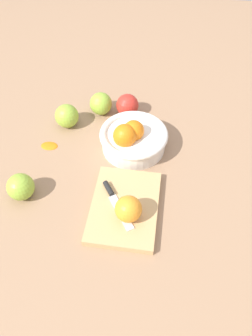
{
  "coord_description": "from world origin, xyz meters",
  "views": [
    {
      "loc": [
        0.59,
        0.14,
        0.71
      ],
      "look_at": [
        0.02,
        0.07,
        0.04
      ],
      "focal_mm": 35.18,
      "sensor_mm": 36.0,
      "label": 1
    }
  ],
  "objects_px": {
    "bowl": "(133,138)",
    "orange_on_board": "(128,209)",
    "apple_front_left": "(101,104)",
    "knife": "(114,198)",
    "apple_front_left_2": "(67,116)",
    "apple_front_right": "(21,187)",
    "cutting_board": "(125,207)",
    "apple_back_left": "(127,105)"
  },
  "relations": [
    {
      "from": "apple_front_right",
      "to": "apple_front_left_2",
      "type": "xyz_separation_m",
      "value": [
        -0.29,
        0.05,
        0.0
      ]
    },
    {
      "from": "bowl",
      "to": "apple_front_right",
      "type": "relative_size",
      "value": 2.79
    },
    {
      "from": "orange_on_board",
      "to": "knife",
      "type": "distance_m",
      "value": 0.07
    },
    {
      "from": "cutting_board",
      "to": "orange_on_board",
      "type": "xyz_separation_m",
      "value": [
        0.03,
        0.01,
        0.04
      ]
    },
    {
      "from": "bowl",
      "to": "apple_back_left",
      "type": "xyz_separation_m",
      "value": [
        -0.15,
        -0.03,
        -0.0
      ]
    },
    {
      "from": "cutting_board",
      "to": "orange_on_board",
      "type": "bearing_deg",
      "value": 21.92
    },
    {
      "from": "apple_front_left",
      "to": "orange_on_board",
      "type": "bearing_deg",
      "value": 18.74
    },
    {
      "from": "bowl",
      "to": "orange_on_board",
      "type": "height_order",
      "value": "bowl"
    },
    {
      "from": "apple_front_right",
      "to": "apple_front_left",
      "type": "bearing_deg",
      "value": 157.61
    },
    {
      "from": "knife",
      "to": "apple_front_right",
      "type": "relative_size",
      "value": 1.95
    },
    {
      "from": "orange_on_board",
      "to": "apple_front_left",
      "type": "xyz_separation_m",
      "value": [
        -0.41,
        -0.14,
        -0.02
      ]
    },
    {
      "from": "bowl",
      "to": "apple_front_left_2",
      "type": "xyz_separation_m",
      "value": [
        -0.08,
        -0.22,
        -0.0
      ]
    },
    {
      "from": "knife",
      "to": "apple_back_left",
      "type": "xyz_separation_m",
      "value": [
        -0.36,
        -0.01,
        0.01
      ]
    },
    {
      "from": "cutting_board",
      "to": "bowl",
      "type": "bearing_deg",
      "value": -179.21
    },
    {
      "from": "cutting_board",
      "to": "apple_front_right",
      "type": "bearing_deg",
      "value": -92.41
    },
    {
      "from": "bowl",
      "to": "orange_on_board",
      "type": "distance_m",
      "value": 0.26
    },
    {
      "from": "cutting_board",
      "to": "orange_on_board",
      "type": "height_order",
      "value": "orange_on_board"
    },
    {
      "from": "knife",
      "to": "apple_front_right",
      "type": "xyz_separation_m",
      "value": [
        0.0,
        -0.24,
        0.01
      ]
    },
    {
      "from": "apple_back_left",
      "to": "apple_front_right",
      "type": "relative_size",
      "value": 1.02
    },
    {
      "from": "knife",
      "to": "apple_front_left_2",
      "type": "bearing_deg",
      "value": -146.27
    },
    {
      "from": "orange_on_board",
      "to": "apple_front_left",
      "type": "distance_m",
      "value": 0.43
    },
    {
      "from": "orange_on_board",
      "to": "knife",
      "type": "relative_size",
      "value": 0.47
    },
    {
      "from": "bowl",
      "to": "apple_front_left_2",
      "type": "bearing_deg",
      "value": -109.57
    },
    {
      "from": "knife",
      "to": "apple_front_left",
      "type": "bearing_deg",
      "value": -165.24
    },
    {
      "from": "orange_on_board",
      "to": "apple_front_right",
      "type": "height_order",
      "value": "orange_on_board"
    },
    {
      "from": "apple_back_left",
      "to": "apple_front_left",
      "type": "bearing_deg",
      "value": -88.31
    },
    {
      "from": "apple_front_right",
      "to": "cutting_board",
      "type": "bearing_deg",
      "value": 87.59
    },
    {
      "from": "bowl",
      "to": "apple_front_right",
      "type": "bearing_deg",
      "value": -52.18
    },
    {
      "from": "orange_on_board",
      "to": "apple_back_left",
      "type": "height_order",
      "value": "orange_on_board"
    },
    {
      "from": "apple_front_left",
      "to": "apple_front_right",
      "type": "bearing_deg",
      "value": -22.39
    },
    {
      "from": "bowl",
      "to": "cutting_board",
      "type": "distance_m",
      "value": 0.22
    },
    {
      "from": "apple_front_left_2",
      "to": "apple_front_left",
      "type": "bearing_deg",
      "value": 127.88
    },
    {
      "from": "bowl",
      "to": "orange_on_board",
      "type": "bearing_deg",
      "value": 3.72
    },
    {
      "from": "bowl",
      "to": "apple_back_left",
      "type": "distance_m",
      "value": 0.16
    },
    {
      "from": "apple_front_right",
      "to": "apple_front_left_2",
      "type": "height_order",
      "value": "apple_front_left_2"
    },
    {
      "from": "knife",
      "to": "apple_front_left_2",
      "type": "relative_size",
      "value": 1.88
    },
    {
      "from": "bowl",
      "to": "apple_front_right",
      "type": "xyz_separation_m",
      "value": [
        0.21,
        -0.27,
        -0.0
      ]
    },
    {
      "from": "cutting_board",
      "to": "orange_on_board",
      "type": "relative_size",
      "value": 3.55
    },
    {
      "from": "bowl",
      "to": "apple_front_left",
      "type": "relative_size",
      "value": 2.74
    },
    {
      "from": "bowl",
      "to": "knife",
      "type": "height_order",
      "value": "bowl"
    },
    {
      "from": "apple_front_left",
      "to": "apple_front_right",
      "type": "relative_size",
      "value": 1.02
    },
    {
      "from": "bowl",
      "to": "apple_front_left_2",
      "type": "relative_size",
      "value": 2.69
    }
  ]
}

